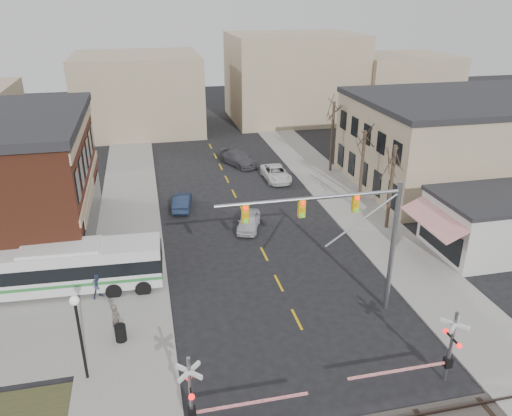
{
  "coord_description": "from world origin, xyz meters",
  "views": [
    {
      "loc": [
        -7.53,
        -20.67,
        17.32
      ],
      "look_at": [
        -0.51,
        10.4,
        3.5
      ],
      "focal_mm": 35.0,
      "sensor_mm": 36.0,
      "label": 1
    }
  ],
  "objects_px": {
    "car_d": "(238,159)",
    "rr_crossing_east": "(442,349)",
    "transit_bus": "(64,267)",
    "street_lamp": "(78,321)",
    "rr_crossing_west": "(201,395)",
    "trash_bin": "(121,333)",
    "pedestrian_near": "(116,319)",
    "car_a": "(249,221)",
    "car_c": "(276,173)",
    "car_b": "(182,201)",
    "traffic_signal_mast": "(349,225)",
    "pedestrian_far": "(98,286)"
  },
  "relations": [
    {
      "from": "transit_bus",
      "to": "traffic_signal_mast",
      "type": "bearing_deg",
      "value": -20.61
    },
    {
      "from": "transit_bus",
      "to": "trash_bin",
      "type": "relative_size",
      "value": 12.75
    },
    {
      "from": "pedestrian_far",
      "to": "pedestrian_near",
      "type": "bearing_deg",
      "value": -98.4
    },
    {
      "from": "transit_bus",
      "to": "rr_crossing_east",
      "type": "bearing_deg",
      "value": -33.76
    },
    {
      "from": "car_c",
      "to": "pedestrian_far",
      "type": "relative_size",
      "value": 2.9
    },
    {
      "from": "rr_crossing_west",
      "to": "pedestrian_far",
      "type": "distance_m",
      "value": 12.42
    },
    {
      "from": "street_lamp",
      "to": "traffic_signal_mast",
      "type": "bearing_deg",
      "value": 9.57
    },
    {
      "from": "trash_bin",
      "to": "rr_crossing_east",
      "type": "bearing_deg",
      "value": -23.28
    },
    {
      "from": "pedestrian_near",
      "to": "car_a",
      "type": "bearing_deg",
      "value": -33.17
    },
    {
      "from": "car_a",
      "to": "pedestrian_near",
      "type": "relative_size",
      "value": 2.15
    },
    {
      "from": "car_d",
      "to": "traffic_signal_mast",
      "type": "bearing_deg",
      "value": -112.8
    },
    {
      "from": "transit_bus",
      "to": "trash_bin",
      "type": "height_order",
      "value": "transit_bus"
    },
    {
      "from": "transit_bus",
      "to": "street_lamp",
      "type": "relative_size",
      "value": 2.59
    },
    {
      "from": "rr_crossing_east",
      "to": "transit_bus",
      "type": "bearing_deg",
      "value": 146.24
    },
    {
      "from": "trash_bin",
      "to": "pedestrian_near",
      "type": "relative_size",
      "value": 0.52
    },
    {
      "from": "car_b",
      "to": "traffic_signal_mast",
      "type": "bearing_deg",
      "value": 123.83
    },
    {
      "from": "car_a",
      "to": "car_d",
      "type": "height_order",
      "value": "car_d"
    },
    {
      "from": "rr_crossing_west",
      "to": "trash_bin",
      "type": "bearing_deg",
      "value": 117.29
    },
    {
      "from": "rr_crossing_east",
      "to": "pedestrian_near",
      "type": "xyz_separation_m",
      "value": [
        -15.13,
        7.15,
        -0.94
      ]
    },
    {
      "from": "pedestrian_near",
      "to": "car_d",
      "type": "bearing_deg",
      "value": -16.46
    },
    {
      "from": "rr_crossing_east",
      "to": "car_a",
      "type": "distance_m",
      "value": 19.44
    },
    {
      "from": "rr_crossing_east",
      "to": "trash_bin",
      "type": "bearing_deg",
      "value": 156.72
    },
    {
      "from": "rr_crossing_east",
      "to": "car_d",
      "type": "distance_m",
      "value": 34.61
    },
    {
      "from": "transit_bus",
      "to": "car_a",
      "type": "distance_m",
      "value": 14.53
    },
    {
      "from": "rr_crossing_east",
      "to": "street_lamp",
      "type": "distance_m",
      "value": 17.0
    },
    {
      "from": "rr_crossing_east",
      "to": "car_b",
      "type": "distance_m",
      "value": 25.94
    },
    {
      "from": "rr_crossing_west",
      "to": "pedestrian_far",
      "type": "bearing_deg",
      "value": 113.37
    },
    {
      "from": "trash_bin",
      "to": "pedestrian_far",
      "type": "height_order",
      "value": "pedestrian_far"
    },
    {
      "from": "rr_crossing_west",
      "to": "transit_bus",
      "type": "bearing_deg",
      "value": 118.72
    },
    {
      "from": "car_a",
      "to": "car_c",
      "type": "distance_m",
      "value": 11.53
    },
    {
      "from": "pedestrian_far",
      "to": "car_b",
      "type": "bearing_deg",
      "value": 38.89
    },
    {
      "from": "rr_crossing_west",
      "to": "trash_bin",
      "type": "height_order",
      "value": "rr_crossing_west"
    },
    {
      "from": "car_a",
      "to": "car_c",
      "type": "xyz_separation_m",
      "value": [
        4.97,
        10.4,
        0.02
      ]
    },
    {
      "from": "pedestrian_near",
      "to": "car_c",
      "type": "bearing_deg",
      "value": -26.73
    },
    {
      "from": "car_b",
      "to": "pedestrian_far",
      "type": "bearing_deg",
      "value": 74.57
    },
    {
      "from": "car_d",
      "to": "street_lamp",
      "type": "bearing_deg",
      "value": -137.88
    },
    {
      "from": "pedestrian_near",
      "to": "pedestrian_far",
      "type": "xyz_separation_m",
      "value": [
        -1.17,
        3.78,
        -0.05
      ]
    },
    {
      "from": "car_d",
      "to": "rr_crossing_east",
      "type": "bearing_deg",
      "value": -109.07
    },
    {
      "from": "car_d",
      "to": "trash_bin",
      "type": "bearing_deg",
      "value": -137.1
    },
    {
      "from": "car_a",
      "to": "traffic_signal_mast",
      "type": "bearing_deg",
      "value": -56.54
    },
    {
      "from": "traffic_signal_mast",
      "to": "pedestrian_near",
      "type": "distance_m",
      "value": 13.6
    },
    {
      "from": "trash_bin",
      "to": "traffic_signal_mast",
      "type": "bearing_deg",
      "value": -0.71
    },
    {
      "from": "rr_crossing_east",
      "to": "car_d",
      "type": "relative_size",
      "value": 1.09
    },
    {
      "from": "rr_crossing_west",
      "to": "pedestrian_far",
      "type": "height_order",
      "value": "rr_crossing_west"
    },
    {
      "from": "car_a",
      "to": "car_d",
      "type": "relative_size",
      "value": 0.76
    },
    {
      "from": "traffic_signal_mast",
      "to": "street_lamp",
      "type": "bearing_deg",
      "value": -170.43
    },
    {
      "from": "transit_bus",
      "to": "car_c",
      "type": "height_order",
      "value": "transit_bus"
    },
    {
      "from": "traffic_signal_mast",
      "to": "rr_crossing_west",
      "type": "distance_m",
      "value": 11.83
    },
    {
      "from": "car_c",
      "to": "pedestrian_far",
      "type": "distance_m",
      "value": 24.12
    },
    {
      "from": "rr_crossing_west",
      "to": "car_c",
      "type": "bearing_deg",
      "value": 69.5
    }
  ]
}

